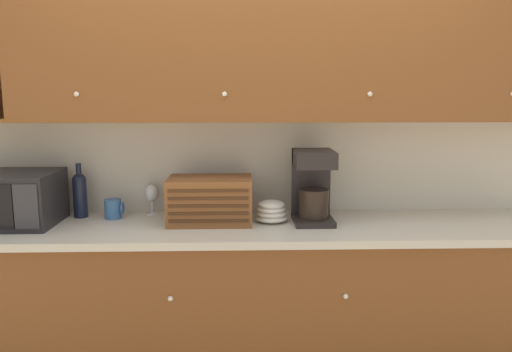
# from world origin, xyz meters

# --- Properties ---
(ground_plane) EXTENTS (24.00, 24.00, 0.00)m
(ground_plane) POSITION_xyz_m (0.00, 0.00, 0.00)
(ground_plane) COLOR tan
(wall_back) EXTENTS (5.82, 0.06, 2.60)m
(wall_back) POSITION_xyz_m (0.00, 0.03, 1.30)
(wall_back) COLOR silver
(wall_back) RESTS_ON ground_plane
(counter_unit) EXTENTS (3.44, 0.66, 0.92)m
(counter_unit) POSITION_xyz_m (-0.00, -0.31, 0.46)
(counter_unit) COLOR brown
(counter_unit) RESTS_ON ground_plane
(backsplash_panel) EXTENTS (3.42, 0.01, 0.54)m
(backsplash_panel) POSITION_xyz_m (0.00, -0.01, 1.19)
(backsplash_panel) COLOR beige
(backsplash_panel) RESTS_ON counter_unit
(upper_cabinets) EXTENTS (3.42, 0.35, 0.81)m
(upper_cabinets) POSITION_xyz_m (0.16, -0.17, 1.87)
(upper_cabinets) COLOR brown
(upper_cabinets) RESTS_ON backsplash_panel
(microwave) EXTENTS (0.54, 0.40, 0.28)m
(microwave) POSITION_xyz_m (-1.34, -0.29, 1.06)
(microwave) COLOR black
(microwave) RESTS_ON counter_unit
(wine_bottle) EXTENTS (0.08, 0.08, 0.31)m
(wine_bottle) POSITION_xyz_m (-0.99, -0.14, 1.06)
(wine_bottle) COLOR black
(wine_bottle) RESTS_ON counter_unit
(mug) EXTENTS (0.11, 0.09, 0.11)m
(mug) POSITION_xyz_m (-0.80, -0.17, 0.97)
(mug) COLOR #38669E
(mug) RESTS_ON counter_unit
(wine_glass) EXTENTS (0.07, 0.07, 0.17)m
(wine_glass) POSITION_xyz_m (-0.60, -0.08, 1.04)
(wine_glass) COLOR silver
(wine_glass) RESTS_ON counter_unit
(bread_box) EXTENTS (0.45, 0.29, 0.25)m
(bread_box) POSITION_xyz_m (-0.25, -0.28, 1.04)
(bread_box) COLOR brown
(bread_box) RESTS_ON counter_unit
(bowl_stack_on_counter) EXTENTS (0.18, 0.18, 0.12)m
(bowl_stack_on_counter) POSITION_xyz_m (0.08, -0.28, 0.97)
(bowl_stack_on_counter) COLOR silver
(bowl_stack_on_counter) RESTS_ON counter_unit
(coffee_maker) EXTENTS (0.21, 0.27, 0.39)m
(coffee_maker) POSITION_xyz_m (0.31, -0.27, 1.12)
(coffee_maker) COLOR black
(coffee_maker) RESTS_ON counter_unit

